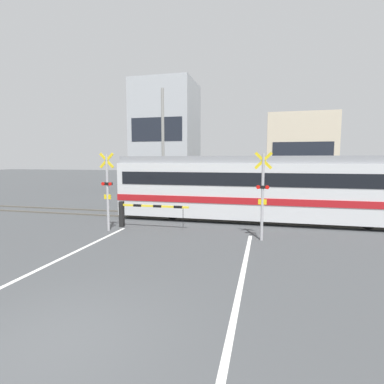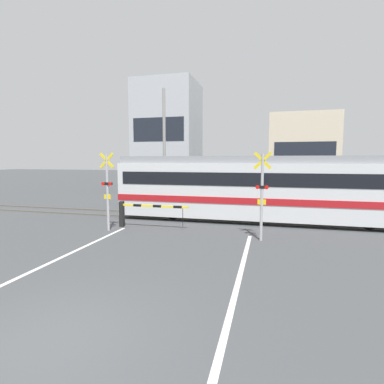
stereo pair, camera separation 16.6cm
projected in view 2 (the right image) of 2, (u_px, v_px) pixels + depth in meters
ground_plane at (51, 343)px, 5.13m from camera, size 160.00×160.00×0.00m
rail_track_near at (197, 220)px, 15.49m from camera, size 50.00×0.10×0.08m
rail_track_far at (203, 215)px, 16.87m from camera, size 50.00×0.10×0.08m
road_stripe_left at (15, 279)px, 7.88m from camera, size 0.14×12.24×0.01m
road_stripe_right at (232, 305)px, 6.46m from camera, size 0.14×12.24×0.01m
commuter_train at (264, 187)px, 15.17m from camera, size 15.00×2.75×3.32m
crossing_barrier_near at (137, 211)px, 13.84m from camera, size 3.35×0.20×1.20m
crossing_barrier_far at (248, 198)px, 18.60m from camera, size 3.35×0.20×1.20m
crossing_signal_left at (107, 188)px, 13.12m from camera, size 0.68×0.15×3.44m
crossing_signal_right at (262, 192)px, 11.48m from camera, size 0.68×0.15×3.44m
pedestrian at (217, 189)px, 22.94m from camera, size 0.38×0.22×1.61m
building_left_of_street at (168, 137)px, 30.05m from camera, size 5.83×5.65×10.74m
building_right_of_street at (301, 155)px, 27.10m from camera, size 5.67×5.65×7.08m
utility_pole_streetside at (164, 146)px, 22.24m from camera, size 0.22×0.22×8.33m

